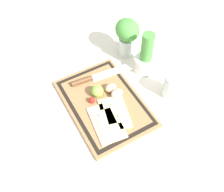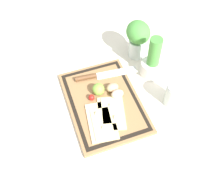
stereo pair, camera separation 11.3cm
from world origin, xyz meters
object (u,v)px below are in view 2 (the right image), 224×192
object	(u,v)px
pizza_slice_near	(102,122)
pizza_slice_far	(111,112)
lime	(98,89)
sauce_jar	(173,95)
egg_pink	(118,95)
egg_brown	(112,88)
cherry_tomato_red	(92,97)
herb_glass	(138,37)
herb_pot	(153,63)
knife	(96,76)

from	to	relation	value
pizza_slice_near	pizza_slice_far	world-z (taller)	same
lime	sauce_jar	xyz separation A→B (m)	(0.14, 0.29, 0.00)
pizza_slice_near	egg_pink	world-z (taller)	egg_pink
egg_brown	cherry_tomato_red	distance (m)	0.10
pizza_slice_far	egg_brown	xyz separation A→B (m)	(-0.11, 0.05, 0.02)
pizza_slice_near	lime	size ratio (longest dim) A/B	3.74
herb_glass	egg_pink	bearing A→B (deg)	-39.18
cherry_tomato_red	sauce_jar	size ratio (longest dim) A/B	0.24
cherry_tomato_red	herb_glass	bearing A→B (deg)	124.25
cherry_tomato_red	herb_pot	size ratio (longest dim) A/B	0.13
lime	pizza_slice_far	bearing A→B (deg)	7.95
pizza_slice_far	herb_pot	distance (m)	0.31
pizza_slice_near	sauce_jar	distance (m)	0.33
egg_pink	herb_pot	world-z (taller)	herb_pot
egg_brown	lime	distance (m)	0.06
cherry_tomato_red	pizza_slice_near	bearing A→B (deg)	1.60
pizza_slice_near	pizza_slice_far	size ratio (longest dim) A/B	1.06
knife	herb_pot	bearing A→B (deg)	78.35
egg_pink	lime	distance (m)	0.09
pizza_slice_far	sauce_jar	size ratio (longest dim) A/B	1.67
knife	egg_pink	size ratio (longest dim) A/B	5.39
pizza_slice_near	cherry_tomato_red	bearing A→B (deg)	-178.40
pizza_slice_near	egg_brown	distance (m)	0.17
lime	cherry_tomato_red	distance (m)	0.05
egg_pink	knife	bearing A→B (deg)	-160.30
egg_pink	herb_glass	world-z (taller)	herb_glass
knife	sauce_jar	world-z (taller)	sauce_jar
pizza_slice_near	herb_pot	bearing A→B (deg)	121.07
cherry_tomato_red	herb_glass	world-z (taller)	herb_glass
knife	egg_brown	world-z (taller)	egg_brown
knife	egg_pink	world-z (taller)	egg_pink
pizza_slice_far	herb_glass	bearing A→B (deg)	141.08
herb_glass	egg_brown	bearing A→B (deg)	-46.22
lime	herb_glass	distance (m)	0.32
pizza_slice_near	sauce_jar	xyz separation A→B (m)	(-0.00, 0.33, 0.02)
pizza_slice_near	sauce_jar	size ratio (longest dim) A/B	1.77
egg_brown	herb_pot	xyz separation A→B (m)	(-0.05, 0.21, 0.03)
egg_pink	sauce_jar	bearing A→B (deg)	67.00
pizza_slice_near	cherry_tomato_red	size ratio (longest dim) A/B	7.49
pizza_slice_far	knife	bearing A→B (deg)	179.49
knife	egg_pink	distance (m)	0.15
lime	sauce_jar	distance (m)	0.33
knife	sauce_jar	distance (m)	0.36
pizza_slice_far	lime	xyz separation A→B (m)	(-0.12, -0.02, 0.02)
cherry_tomato_red	sauce_jar	distance (m)	0.35
herb_pot	cherry_tomato_red	bearing A→B (deg)	-78.76
egg_brown	egg_pink	world-z (taller)	same
pizza_slice_far	knife	xyz separation A→B (m)	(-0.21, 0.00, 0.00)
knife	pizza_slice_near	bearing A→B (deg)	-12.71
pizza_slice_near	knife	size ratio (longest dim) A/B	0.68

